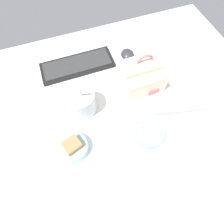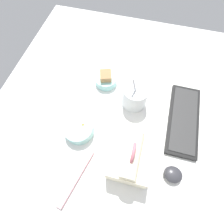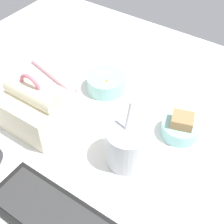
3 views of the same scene
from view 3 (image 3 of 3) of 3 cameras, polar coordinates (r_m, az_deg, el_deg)
desk_surface at (r=90.47cm, az=-0.08°, el=-2.14°), size 140.00×110.00×2.00cm
keyboard at (r=72.88cm, az=-9.96°, el=-18.80°), size 33.78×12.68×2.10cm
lunch_bag at (r=86.93cm, az=-13.72°, el=0.72°), size 16.87×14.91×17.83cm
soup_cup at (r=77.02cm, az=2.81°, el=-6.03°), size 10.92×10.92×18.12cm
bento_bowl_sandwich at (r=86.73cm, az=12.45°, el=-2.78°), size 10.39×10.39×6.90cm
bento_bowl_snacks at (r=98.09cm, az=-1.07°, el=5.42°), size 12.18×12.18×5.97cm
chopstick_case at (r=105.66cm, az=-10.66°, el=6.66°), size 22.65×7.56×1.60cm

